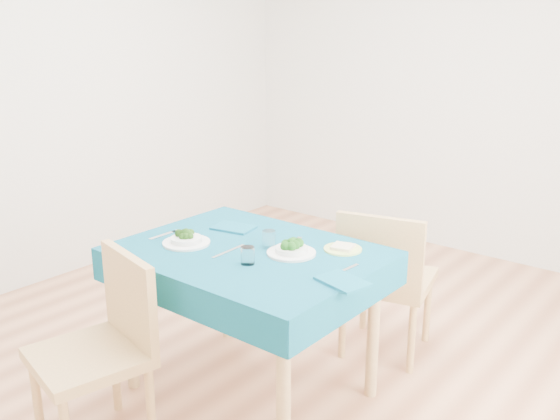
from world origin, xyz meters
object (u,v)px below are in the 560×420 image
Objects in this scene: chair_near at (86,330)px; side_plate at (343,249)px; bowl_near at (186,237)px; chair_far at (389,253)px; table at (250,322)px; bowl_far at (291,247)px.

side_plate is (0.60, 1.02, 0.21)m from chair_near.
bowl_near is 1.28× the size of side_plate.
bowl_near is (-0.60, -0.93, 0.21)m from chair_far.
table is at bearing 23.59° from bowl_near.
chair_near is (-0.26, -0.74, 0.18)m from table.
table is 5.20× the size of bowl_far.
bowl_far is at bearing 23.66° from bowl_near.
table is 1.07× the size of chair_near.
chair_near is 0.97m from bowl_far.
chair_near is at bearing -118.41° from bowl_far.
bowl_far reaches higher than side_plate.
bowl_far is 1.27× the size of side_plate.
bowl_far is at bearing 23.75° from table.
bowl_far is (0.48, 0.21, -0.00)m from bowl_near.
bowl_far is at bearing 66.28° from chair_far.
bowl_near reaches higher than table.
chair_far is (0.57, 1.54, 0.02)m from chair_near.
side_plate is at bearing 51.77° from bowl_far.
chair_far is at bearing 80.41° from bowl_far.
chair_far reaches higher than bowl_near.
chair_near is 1.64m from chair_far.
chair_near is at bearing 55.67° from chair_far.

